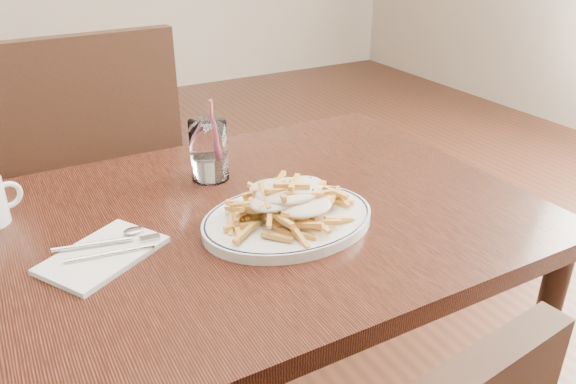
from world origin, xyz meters
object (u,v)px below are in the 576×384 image
loaded_fries (288,197)px  water_glass (209,154)px  table (230,250)px  chair_far (91,184)px  fries_plate (288,220)px

loaded_fries → water_glass: bearing=100.1°
table → loaded_fries: (0.09, -0.09, 0.14)m
chair_far → loaded_fries: bearing=-72.5°
chair_far → loaded_fries: chair_far is taller
chair_far → water_glass: size_ratio=5.59×
chair_far → loaded_fries: size_ratio=3.62×
table → fries_plate: (0.09, -0.09, 0.09)m
table → loaded_fries: 0.18m
table → water_glass: water_glass is taller
chair_far → water_glass: 0.56m
loaded_fries → chair_far: bearing=107.5°
water_glass → fries_plate: bearing=-79.9°
table → fries_plate: fries_plate is taller
fries_plate → loaded_fries: 0.05m
table → fries_plate: 0.15m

